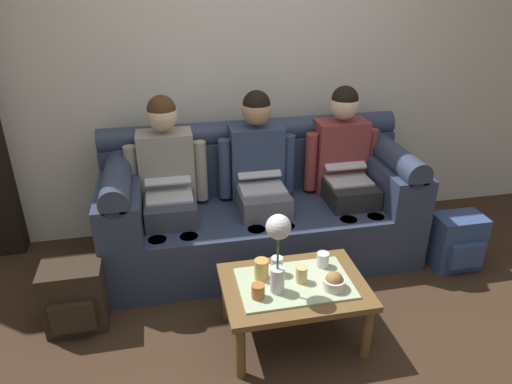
% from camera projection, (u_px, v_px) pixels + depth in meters
% --- Properties ---
extents(ground_plane, '(14.00, 14.00, 0.00)m').
position_uv_depth(ground_plane, '(303.00, 362.00, 2.62)').
color(ground_plane, '#382619').
extents(back_wall_patterned, '(6.00, 0.12, 2.90)m').
position_uv_depth(back_wall_patterned, '(244.00, 45.00, 3.48)').
color(back_wall_patterned, silver).
rests_on(back_wall_patterned, ground_plane).
extents(couch, '(2.21, 0.88, 0.96)m').
position_uv_depth(couch, '(259.00, 207.00, 3.49)').
color(couch, '#2D3851').
rests_on(couch, ground_plane).
extents(person_left, '(0.56, 0.67, 1.22)m').
position_uv_depth(person_left, '(168.00, 179.00, 3.24)').
color(person_left, '#383D4C').
rests_on(person_left, ground_plane).
extents(person_middle, '(0.56, 0.67, 1.22)m').
position_uv_depth(person_middle, '(259.00, 172.00, 3.36)').
color(person_middle, '#595B66').
rests_on(person_middle, ground_plane).
extents(person_right, '(0.56, 0.67, 1.22)m').
position_uv_depth(person_right, '(344.00, 165.00, 3.48)').
color(person_right, '#232326').
rests_on(person_right, ground_plane).
extents(coffee_table, '(0.81, 0.57, 0.39)m').
position_uv_depth(coffee_table, '(294.00, 291.00, 2.67)').
color(coffee_table, brown).
rests_on(coffee_table, ground_plane).
extents(flower_vase, '(0.13, 0.13, 0.47)m').
position_uv_depth(flower_vase, '(278.00, 243.00, 2.44)').
color(flower_vase, silver).
rests_on(flower_vase, coffee_table).
extents(snack_bowl, '(0.12, 0.12, 0.10)m').
position_uv_depth(snack_bowl, '(334.00, 282.00, 2.58)').
color(snack_bowl, silver).
rests_on(snack_bowl, coffee_table).
extents(cup_near_left, '(0.07, 0.07, 0.08)m').
position_uv_depth(cup_near_left, '(258.00, 291.00, 2.51)').
color(cup_near_left, '#B26633').
rests_on(cup_near_left, coffee_table).
extents(cup_near_right, '(0.08, 0.08, 0.12)m').
position_uv_depth(cup_near_right, '(261.00, 269.00, 2.65)').
color(cup_near_right, gold).
rests_on(cup_near_right, coffee_table).
extents(cup_far_center, '(0.07, 0.07, 0.09)m').
position_uv_depth(cup_far_center, '(323.00, 260.00, 2.77)').
color(cup_far_center, silver).
rests_on(cup_far_center, coffee_table).
extents(cup_far_left, '(0.07, 0.07, 0.09)m').
position_uv_depth(cup_far_left, '(301.00, 274.00, 2.63)').
color(cup_far_left, '#DBB77A').
rests_on(cup_far_left, coffee_table).
extents(cup_far_right, '(0.07, 0.07, 0.11)m').
position_uv_depth(cup_far_right, '(277.00, 266.00, 2.69)').
color(cup_far_right, silver).
rests_on(cup_far_right, coffee_table).
extents(backpack_left, '(0.35, 0.30, 0.42)m').
position_uv_depth(backpack_left, '(75.00, 297.00, 2.81)').
color(backpack_left, '#2D2319').
rests_on(backpack_left, ground_plane).
extents(backpack_right, '(0.35, 0.27, 0.40)m').
position_uv_depth(backpack_right, '(457.00, 242.00, 3.38)').
color(backpack_right, '#33477A').
rests_on(backpack_right, ground_plane).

